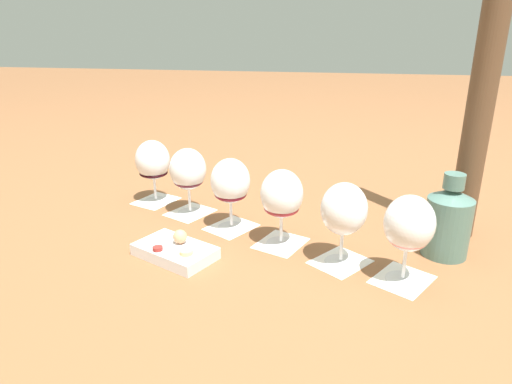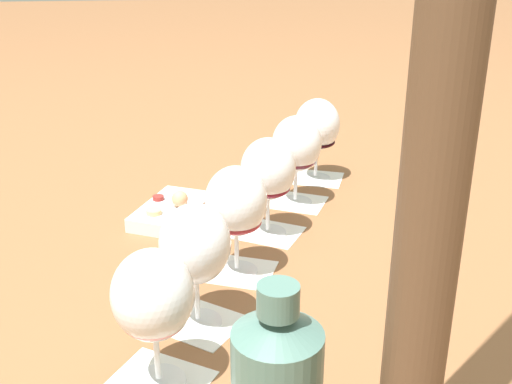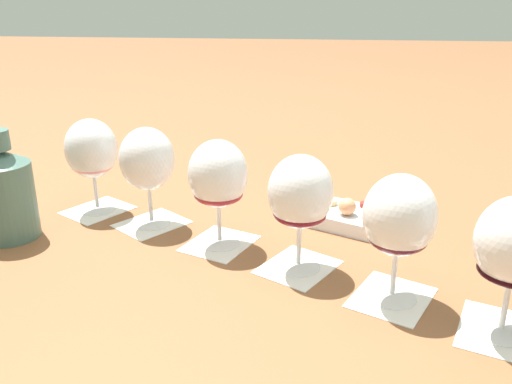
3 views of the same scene
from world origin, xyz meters
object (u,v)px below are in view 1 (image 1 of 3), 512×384
Objects in this scene: ceramic_vase at (448,221)px; wine_glass_1 at (344,212)px; umbrella_pole at (491,40)px; wine_glass_2 at (282,197)px; snack_dish at (175,250)px; wine_glass_5 at (153,162)px; wine_glass_4 at (188,172)px; wine_glass_3 at (230,184)px; wine_glass_0 at (409,227)px.

wine_glass_1 is at bearing 19.45° from ceramic_vase.
wine_glass_1 is 0.47m from umbrella_pole.
wine_glass_2 is 0.88× the size of snack_dish.
wine_glass_5 is at bearing -27.67° from wine_glass_2.
wine_glass_4 is 0.26m from snack_dish.
ceramic_vase is at bearing 168.63° from wine_glass_4.
wine_glass_3 is 0.63m from umbrella_pole.
umbrella_pole is (-0.28, -0.20, 0.32)m from wine_glass_1.
wine_glass_1 is 0.20× the size of umbrella_pole.
wine_glass_2 is at bearing -25.63° from wine_glass_1.
wine_glass_1 and wine_glass_4 have the same top height.
wine_glass_1 is 1.00× the size of wine_glass_5.
wine_glass_2 is at bearing 2.10° from ceramic_vase.
wine_glass_3 is 0.15m from wine_glass_4.
wine_glass_4 is at bearing 152.32° from wine_glass_5.
wine_glass_1 is 0.15m from wine_glass_2.
wine_glass_3 is at bearing 151.72° from wine_glass_5.
umbrella_pole is (-0.41, -0.13, 0.32)m from wine_glass_2.
umbrella_pole reaches higher than wine_glass_5.
wine_glass_5 is at bearing -60.92° from snack_dish.
wine_glass_3 is 0.49m from ceramic_vase.
ceramic_vase is 0.38m from umbrella_pole.
wine_glass_3 is at bearing -26.48° from wine_glass_2.
wine_glass_3 is (0.26, -0.13, 0.00)m from wine_glass_1.
wine_glass_0 is 0.42m from wine_glass_3.
snack_dish is (0.47, -0.01, -0.10)m from wine_glass_0.
snack_dish is at bearing 63.95° from wine_glass_3.
umbrella_pole reaches higher than wine_glass_0.
wine_glass_1 is at bearing 153.95° from wine_glass_3.
wine_glass_1 is 0.23m from ceramic_vase.
wine_glass_0 is 0.71m from wine_glass_5.
ceramic_vase is (-0.61, 0.12, -0.03)m from wine_glass_4.
snack_dish is at bearing 6.36° from wine_glass_1.
ceramic_vase is (-0.22, -0.08, -0.03)m from wine_glass_1.
wine_glass_5 is 0.88× the size of snack_dish.
wine_glass_1 is at bearing 35.23° from umbrella_pole.
umbrella_pole is (-0.67, 0.00, 0.32)m from wine_glass_4.
ceramic_vase is (-0.35, -0.01, -0.03)m from wine_glass_2.
wine_glass_2 is 0.20× the size of umbrella_pole.
wine_glass_4 is at bearing -78.99° from snack_dish.
ceramic_vase reaches higher than wine_glass_1.
wine_glass_0 is at bearing 155.82° from wine_glass_2.
wine_glass_3 is at bearing 6.98° from umbrella_pole.
wine_glass_4 is at bearing -28.85° from wine_glass_3.
wine_glass_2 and wine_glass_4 have the same top height.
umbrella_pole is at bearing -144.77° from wine_glass_1.
umbrella_pole reaches higher than wine_glass_3.
wine_glass_3 is (0.13, -0.07, -0.00)m from wine_glass_2.
snack_dish is 0.79m from umbrella_pole.
wine_glass_0 is 0.20× the size of umbrella_pole.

